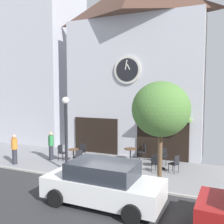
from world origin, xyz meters
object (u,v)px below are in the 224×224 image
Objects in this scene: street_lamp at (66,133)px; cafe_chair_left_end at (78,156)px; cafe_table_near_curb at (130,152)px; cafe_chair_near_tree at (61,151)px; pedestrian_green at (51,145)px; parked_car_white at (103,183)px; cafe_chair_right_end at (156,162)px; cafe_chair_outer at (175,163)px; cafe_chair_by_entrance at (163,155)px; cafe_chair_mid_row at (143,150)px; street_tree at (161,109)px; cafe_table_leftmost at (73,154)px; cafe_chair_curbside at (82,150)px; cafe_table_center_right at (162,159)px; pedestrian_orange at (14,149)px.

street_lamp is 1.66m from cafe_chair_left_end.
cafe_chair_near_tree reaches higher than cafe_table_near_curb.
pedestrian_green is 0.38× the size of parked_car_white.
cafe_chair_outer is (0.90, 0.33, 0.00)m from cafe_chair_right_end.
cafe_chair_by_entrance and cafe_chair_mid_row have the same top height.
street_tree is 7.32m from pedestrian_green.
cafe_chair_outer is (2.16, -1.83, 0.00)m from cafe_chair_mid_row.
street_tree is 5.92× the size of cafe_table_leftmost.
cafe_chair_right_end is 1.00× the size of cafe_chair_left_end.
cafe_chair_by_entrance reaches higher than cafe_table_near_curb.
cafe_chair_left_end reaches higher than cafe_table_near_curb.
cafe_chair_left_end is (-4.16, -2.15, 0.00)m from cafe_chair_by_entrance.
parked_car_white reaches higher than cafe_chair_curbside.
cafe_table_leftmost is 4.96m from cafe_table_center_right.
pedestrian_green reaches higher than cafe_chair_left_end.
cafe_chair_left_end is at bearing -38.95° from cafe_table_leftmost.
cafe_table_center_right is 0.18× the size of parked_car_white.
pedestrian_green is at bearing -176.85° from cafe_chair_outer.
street_tree is 4.72m from cafe_table_near_curb.
street_lamp is 4.90× the size of cafe_table_center_right.
pedestrian_green reaches higher than cafe_chair_curbside.
cafe_table_near_curb is 2.14m from cafe_table_center_right.
cafe_chair_by_entrance is 1.00× the size of cafe_chair_left_end.
cafe_chair_by_entrance is 0.54× the size of pedestrian_orange.
street_tree is at bearing 61.09° from parked_car_white.
cafe_table_near_curb is 1.89m from cafe_chair_by_entrance.
cafe_chair_right_end is at bearing 0.06° from cafe_table_leftmost.
cafe_chair_outer is at bearing 3.15° from pedestrian_green.
street_tree is at bearing -0.52° from street_lamp.
street_lamp is 2.62m from cafe_chair_curbside.
cafe_table_leftmost is 5.66m from cafe_chair_outer.
cafe_chair_outer is 1.00× the size of cafe_chair_left_end.
cafe_chair_near_tree reaches higher than cafe_table_center_right.
cafe_table_near_curb is 0.17× the size of parked_car_white.
pedestrian_green is at bearing 145.64° from street_lamp.
cafe_table_leftmost is 0.84× the size of cafe_chair_near_tree.
cafe_table_near_curb is at bearing 28.90° from pedestrian_orange.
cafe_chair_mid_row is (-1.41, 1.38, 0.02)m from cafe_table_center_right.
cafe_chair_left_end is at bearing -163.09° from cafe_table_center_right.
cafe_chair_left_end is at bearing -12.01° from pedestrian_green.
cafe_chair_right_end is at bearing 7.07° from cafe_chair_left_end.
street_lamp reaches higher than cafe_chair_right_end.
pedestrian_orange is 0.38× the size of parked_car_white.
cafe_chair_outer is at bearing 18.30° from street_lamp.
cafe_chair_near_tree is 4.83m from cafe_chair_mid_row.
street_tree is 6.11× the size of cafe_table_near_curb.
cafe_chair_near_tree is at bearing -154.52° from cafe_chair_mid_row.
cafe_table_near_curb is 0.82× the size of cafe_chair_curbside.
cafe_chair_curbside is at bearing 170.24° from cafe_chair_right_end.
cafe_table_center_right is 0.86× the size of cafe_chair_outer.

